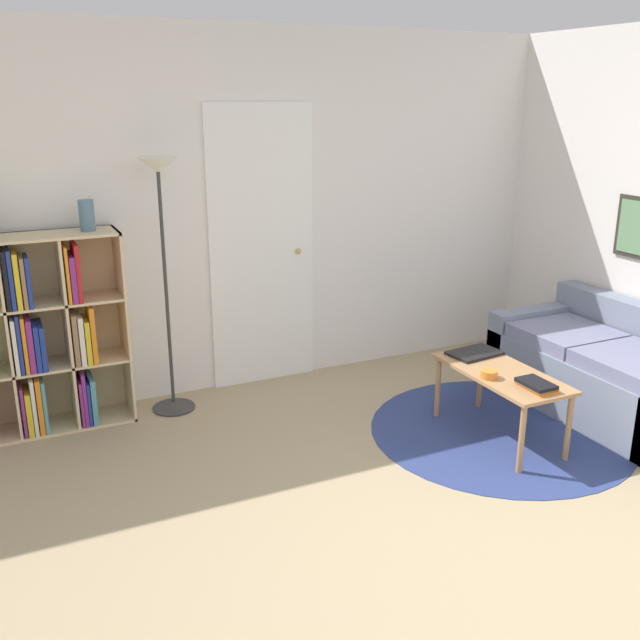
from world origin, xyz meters
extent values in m
plane|color=tan|center=(0.00, 0.00, 0.00)|extent=(14.00, 14.00, 0.00)
cube|color=silver|center=(0.00, 2.78, 1.30)|extent=(7.76, 0.05, 2.60)
cube|color=white|center=(0.02, 2.75, 1.04)|extent=(0.81, 0.02, 2.08)
sphere|color=tan|center=(0.30, 2.72, 1.00)|extent=(0.04, 0.04, 0.04)
cylinder|color=navy|center=(1.10, 1.23, 0.00)|extent=(1.71, 1.71, 0.01)
cube|color=beige|center=(-1.05, 2.57, 0.65)|extent=(0.02, 0.34, 1.30)
cube|color=beige|center=(-1.60, 2.57, 1.29)|extent=(1.11, 0.34, 0.02)
cube|color=beige|center=(-1.60, 2.57, 0.01)|extent=(1.11, 0.34, 0.02)
cube|color=beige|center=(-1.60, 2.73, 0.65)|extent=(1.11, 0.02, 1.30)
cube|color=beige|center=(-1.78, 2.57, 0.65)|extent=(0.02, 0.32, 1.26)
cube|color=beige|center=(-1.42, 2.57, 0.65)|extent=(0.02, 0.32, 1.26)
cube|color=beige|center=(-1.60, 2.57, 0.44)|extent=(1.07, 0.32, 0.02)
cube|color=beige|center=(-1.60, 2.57, 0.86)|extent=(1.07, 0.32, 0.02)
cube|color=#7F287A|center=(-1.75, 2.50, 0.19)|extent=(0.02, 0.19, 0.34)
cube|color=gold|center=(-1.72, 2.52, 0.16)|extent=(0.03, 0.23, 0.29)
cube|color=silver|center=(-1.68, 2.51, 0.21)|extent=(0.02, 0.21, 0.38)
cube|color=orange|center=(-1.65, 2.51, 0.20)|extent=(0.03, 0.20, 0.37)
cube|color=teal|center=(-1.62, 2.52, 0.19)|extent=(0.02, 0.23, 0.35)
cube|color=#7F287A|center=(-1.39, 2.52, 0.17)|extent=(0.02, 0.22, 0.31)
cube|color=#7F287A|center=(-1.37, 2.53, 0.20)|extent=(0.02, 0.25, 0.37)
cube|color=navy|center=(-1.34, 2.51, 0.17)|extent=(0.02, 0.21, 0.30)
cube|color=teal|center=(-1.31, 2.54, 0.18)|extent=(0.03, 0.27, 0.32)
cube|color=silver|center=(-1.74, 2.52, 0.63)|extent=(0.02, 0.23, 0.36)
cube|color=navy|center=(-1.72, 2.51, 0.64)|extent=(0.02, 0.20, 0.38)
cube|color=orange|center=(-1.69, 2.52, 0.63)|extent=(0.02, 0.23, 0.37)
cube|color=#7F287A|center=(-1.66, 2.53, 0.62)|extent=(0.03, 0.25, 0.34)
cube|color=navy|center=(-1.62, 2.51, 0.60)|extent=(0.03, 0.21, 0.30)
cube|color=navy|center=(-1.58, 2.53, 0.59)|extent=(0.03, 0.26, 0.29)
cube|color=olive|center=(-1.39, 2.53, 0.62)|extent=(0.03, 0.26, 0.34)
cube|color=silver|center=(-1.35, 2.51, 0.61)|extent=(0.03, 0.21, 0.32)
cube|color=gold|center=(-1.31, 2.53, 0.59)|extent=(0.03, 0.24, 0.29)
cube|color=orange|center=(-1.27, 2.52, 0.64)|extent=(0.03, 0.23, 0.38)
cube|color=black|center=(-1.74, 2.50, 1.05)|extent=(0.02, 0.20, 0.37)
cube|color=navy|center=(-1.72, 2.52, 1.05)|extent=(0.02, 0.23, 0.37)
cube|color=gold|center=(-1.68, 2.51, 1.04)|extent=(0.03, 0.21, 0.35)
cube|color=olive|center=(-1.65, 2.52, 1.03)|extent=(0.02, 0.22, 0.32)
cube|color=navy|center=(-1.62, 2.50, 1.03)|extent=(0.02, 0.19, 0.32)
cube|color=orange|center=(-1.39, 2.54, 1.05)|extent=(0.02, 0.26, 0.36)
cube|color=#7F287A|center=(-1.36, 2.54, 1.02)|extent=(0.03, 0.26, 0.30)
cube|color=#B21E23|center=(-1.33, 2.53, 1.05)|extent=(0.03, 0.26, 0.37)
cylinder|color=#333333|center=(-0.77, 2.51, 0.01)|extent=(0.30, 0.30, 0.01)
cylinder|color=#333333|center=(-0.77, 2.51, 0.87)|extent=(0.02, 0.02, 1.65)
cone|color=white|center=(-0.77, 2.51, 1.70)|extent=(0.26, 0.26, 0.10)
cube|color=gray|center=(1.95, 1.19, 0.21)|extent=(0.82, 1.58, 0.42)
cube|color=gray|center=(2.28, 1.19, 0.36)|extent=(0.16, 1.58, 0.72)
cube|color=gray|center=(1.95, 1.90, 0.28)|extent=(0.82, 0.16, 0.56)
cube|color=slate|center=(1.87, 0.88, 0.47)|extent=(0.62, 0.61, 0.10)
cube|color=slate|center=(1.87, 1.51, 0.47)|extent=(0.62, 0.61, 0.10)
cube|color=#AD7F51|center=(1.03, 1.18, 0.45)|extent=(0.44, 0.94, 0.02)
cylinder|color=#AD7F51|center=(0.85, 0.75, 0.22)|extent=(0.04, 0.04, 0.43)
cylinder|color=#AD7F51|center=(0.85, 1.61, 0.22)|extent=(0.04, 0.04, 0.43)
cylinder|color=#AD7F51|center=(1.21, 0.75, 0.22)|extent=(0.04, 0.04, 0.43)
cylinder|color=#AD7F51|center=(1.21, 1.61, 0.22)|extent=(0.04, 0.04, 0.43)
cube|color=black|center=(1.06, 1.50, 0.47)|extent=(0.37, 0.26, 0.02)
cylinder|color=orange|center=(0.88, 1.12, 0.48)|extent=(0.11, 0.11, 0.05)
cube|color=orange|center=(1.04, 0.86, 0.46)|extent=(0.15, 0.22, 0.01)
cube|color=olive|center=(1.03, 0.87, 0.47)|extent=(0.15, 0.22, 0.01)
cube|color=black|center=(1.03, 0.87, 0.49)|extent=(0.15, 0.22, 0.02)
cylinder|color=slate|center=(-1.22, 2.57, 1.40)|extent=(0.10, 0.10, 0.20)
camera|label=1|loc=(-1.80, -2.13, 2.13)|focal=40.00mm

